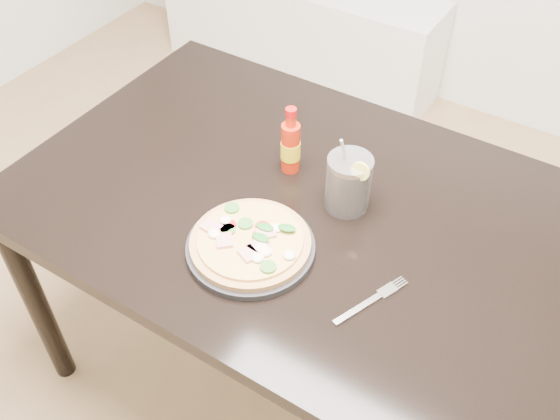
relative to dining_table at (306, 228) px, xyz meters
The scene contains 7 objects.
dining_table is the anchor object (origin of this frame).
plate 0.21m from the dining_table, 99.32° to the right, with size 0.28×0.28×0.02m, color #232225.
pizza 0.22m from the dining_table, 99.37° to the right, with size 0.26×0.26×0.03m.
hot_sauce_bottle 0.20m from the dining_table, 139.52° to the left, with size 0.06×0.06×0.18m.
cola_cup 0.17m from the dining_table, 31.45° to the left, with size 0.11×0.10×0.19m.
fork 0.32m from the dining_table, 33.98° to the right, with size 0.09×0.18×0.00m.
media_console 1.80m from the dining_table, 121.38° to the left, with size 1.40×0.34×0.50m, color white.
Camera 1 is at (0.62, -0.35, 1.77)m, focal length 40.00 mm.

